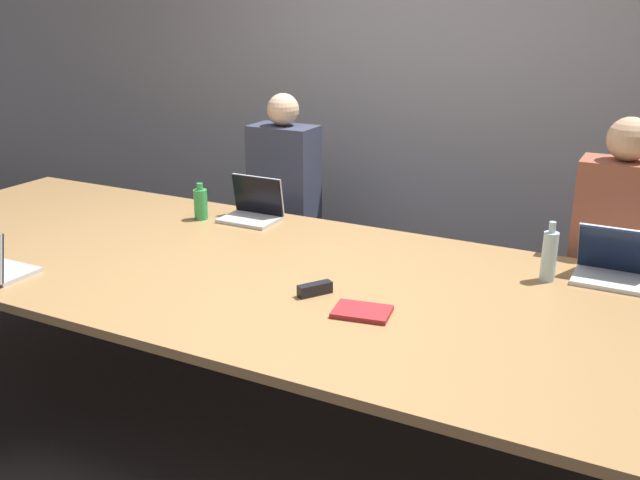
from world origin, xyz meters
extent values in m
plane|color=#383333|center=(0.00, 0.00, 0.00)|extent=(24.00, 24.00, 0.00)
cube|color=#9999A3|center=(0.00, 1.90, 1.40)|extent=(12.00, 0.06, 2.80)
cube|color=#9E7547|center=(0.00, 0.00, 0.71)|extent=(4.72, 1.63, 0.04)
cylinder|color=#4C4C51|center=(-2.18, 0.63, 0.35)|extent=(0.08, 0.08, 0.69)
cube|color=silver|center=(1.34, 0.57, 0.74)|extent=(0.32, 0.23, 0.02)
cube|color=silver|center=(1.34, 0.65, 0.86)|extent=(0.33, 0.10, 0.22)
cube|color=#0F1933|center=(1.34, 0.64, 0.86)|extent=(0.32, 0.10, 0.22)
cube|color=#2D2D38|center=(1.30, 1.01, 0.23)|extent=(0.32, 0.24, 0.45)
cube|color=brown|center=(1.30, 1.01, 0.82)|extent=(0.40, 0.24, 0.73)
sphere|color=tan|center=(1.30, 1.01, 1.29)|extent=(0.21, 0.21, 0.21)
cylinder|color=#ADD1E0|center=(1.08, 0.47, 0.84)|extent=(0.07, 0.07, 0.22)
cylinder|color=#ADD1E0|center=(1.08, 0.47, 0.98)|extent=(0.03, 0.03, 0.05)
cube|color=#B7B7BC|center=(-0.56, 0.59, 0.74)|extent=(0.31, 0.22, 0.02)
cube|color=#B7B7BC|center=(-0.56, 0.69, 0.86)|extent=(0.31, 0.05, 0.22)
cube|color=black|center=(-0.56, 0.68, 0.86)|extent=(0.31, 0.04, 0.22)
cube|color=#2D2D38|center=(-0.63, 1.10, 0.23)|extent=(0.32, 0.24, 0.45)
cube|color=#33384C|center=(-0.63, 1.10, 0.82)|extent=(0.40, 0.24, 0.73)
sphere|color=beige|center=(-0.63, 1.10, 1.28)|extent=(0.19, 0.19, 0.19)
cylinder|color=green|center=(-0.82, 0.51, 0.82)|extent=(0.08, 0.08, 0.17)
cylinder|color=green|center=(-0.82, 0.51, 0.92)|extent=(0.03, 0.03, 0.04)
cube|color=black|center=(0.25, -0.15, 0.76)|extent=(0.12, 0.15, 0.05)
cube|color=maroon|center=(0.50, -0.23, 0.74)|extent=(0.25, 0.19, 0.02)
camera|label=1|loc=(1.54, -2.58, 1.92)|focal=40.00mm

